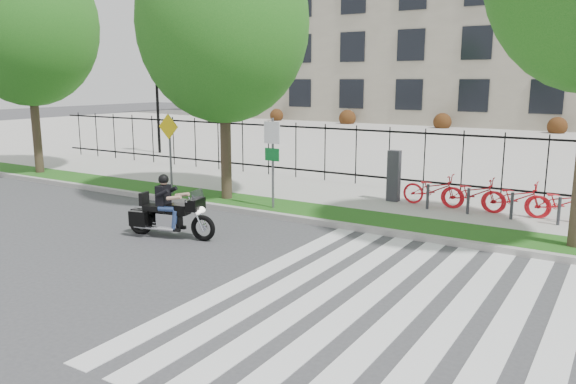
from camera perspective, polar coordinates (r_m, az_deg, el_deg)
The scene contains 15 objects.
ground at distance 12.08m, azimuth -12.16°, elevation -6.61°, with size 120.00×120.00×0.00m, color #3B3B3E.
curb at distance 15.15m, azimuth -1.38°, elevation -2.39°, with size 60.00×0.20×0.15m, color #9E9B95.
grass_verge at distance 15.85m, azimuth 0.30°, elevation -1.77°, with size 60.00×1.50×0.15m, color #1D5314.
sidewalk at distance 17.97m, azimuth 4.47°, elevation -0.22°, with size 60.00×3.50×0.15m, color #AEACA3.
plaza at distance 34.36m, azimuth 18.14°, elevation 4.74°, with size 80.00×34.00×0.10m, color #AEACA3.
crosswalk_stripes at distance 9.55m, azimuth 9.65°, elevation -11.38°, with size 5.70×8.00×0.01m, color silver, non-canonical shape.
iron_fence at distance 19.35m, azimuth 6.92°, elevation 3.78°, with size 30.00×0.06×2.00m, color black, non-canonical shape.
office_building at distance 54.10m, azimuth 24.17°, elevation 17.09°, with size 60.00×21.90×20.15m.
lamp_post_left at distance 28.48m, azimuth -13.18°, elevation 10.13°, with size 1.06×0.70×4.25m.
street_tree_0 at distance 23.59m, azimuth -24.97°, elevation 15.06°, with size 5.13×5.13×8.43m.
street_tree_1 at distance 16.81m, azimuth -6.61°, elevation 16.63°, with size 4.94×4.94×7.93m.
bike_share_station at distance 15.83m, azimuth 23.79°, elevation -0.74°, with size 7.76×0.85×1.50m.
sign_pole_regulatory at distance 15.44m, azimuth -1.60°, elevation 4.16°, with size 0.50×0.09×2.50m.
sign_pole_warning at distance 17.82m, azimuth -11.94°, elevation 4.89°, with size 0.78×0.09×2.49m.
motorcycle_rider at distance 13.49m, azimuth -11.92°, elevation -2.04°, with size 2.33×0.92×1.82m.
Camera 1 is at (8.07, -8.20, 3.67)m, focal length 35.00 mm.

